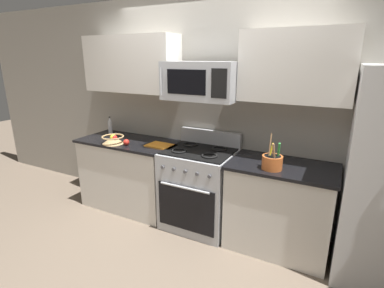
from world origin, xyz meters
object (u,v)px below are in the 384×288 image
apple_loose (126,142)px  cutting_board (161,146)px  range_oven (199,188)px  bottle_vinegar (110,126)px  utensil_crock (272,162)px  fruit_basket (113,139)px  microwave (201,81)px

apple_loose → cutting_board: size_ratio=0.21×
range_oven → bottle_vinegar: bottle_vinegar is taller
utensil_crock → fruit_basket: size_ratio=1.26×
range_oven → microwave: bearing=90.0°
microwave → bottle_vinegar: 1.60m
utensil_crock → bottle_vinegar: utensil_crock is taller
range_oven → fruit_basket: bearing=-169.8°
microwave → cutting_board: microwave is taller
bottle_vinegar → cutting_board: bearing=-11.8°
microwave → utensil_crock: microwave is taller
range_oven → fruit_basket: range_oven is taller
fruit_basket → utensil_crock: bearing=1.2°
range_oven → apple_loose: range_oven is taller
microwave → fruit_basket: (-1.07, -0.22, -0.72)m
fruit_basket → cutting_board: fruit_basket is taller
range_oven → utensil_crock: bearing=-10.5°
range_oven → cutting_board: (-0.49, -0.02, 0.44)m
bottle_vinegar → apple_loose: bearing=-32.0°
apple_loose → bottle_vinegar: bearing=148.0°
range_oven → utensil_crock: 0.99m
apple_loose → microwave: bearing=13.2°
cutting_board → bottle_vinegar: (-0.96, 0.20, 0.10)m
range_oven → cutting_board: 0.66m
apple_loose → cutting_board: 0.42m
range_oven → cutting_board: range_oven is taller
fruit_basket → apple_loose: size_ratio=3.61×
utensil_crock → cutting_board: 1.33m
utensil_crock → fruit_basket: (-1.90, -0.04, -0.02)m
fruit_basket → cutting_board: bearing=16.1°
bottle_vinegar → microwave: bearing=-5.9°
fruit_basket → bottle_vinegar: (-0.38, 0.37, 0.05)m
fruit_basket → apple_loose: (0.19, 0.01, -0.02)m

